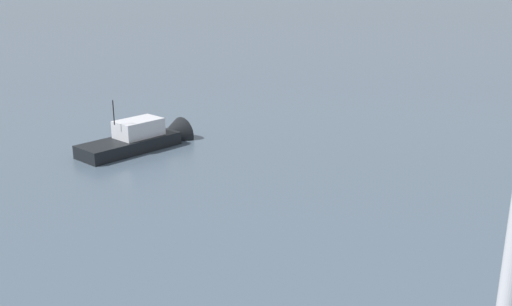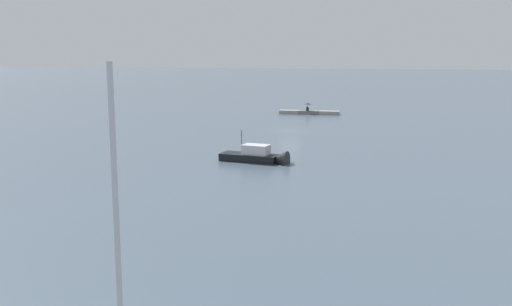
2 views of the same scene
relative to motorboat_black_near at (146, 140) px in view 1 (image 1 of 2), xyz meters
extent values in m
cube|color=black|center=(1.02, -0.18, -0.15)|extent=(5.62, 2.89, 0.89)
cone|color=black|center=(-1.61, 0.29, -0.15)|extent=(2.18, 2.19, 1.88)
cube|color=silver|center=(0.39, -0.07, 0.74)|extent=(2.58, 1.89, 0.89)
cube|color=#283847|center=(-0.25, 0.04, 0.79)|extent=(0.36, 1.41, 0.62)
cylinder|color=black|center=(1.81, -0.33, 1.81)|extent=(0.05, 0.05, 1.25)
camera|label=1|loc=(21.42, 20.32, 8.20)|focal=39.78mm
camera|label=2|loc=(-10.33, 50.43, 9.63)|focal=40.55mm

